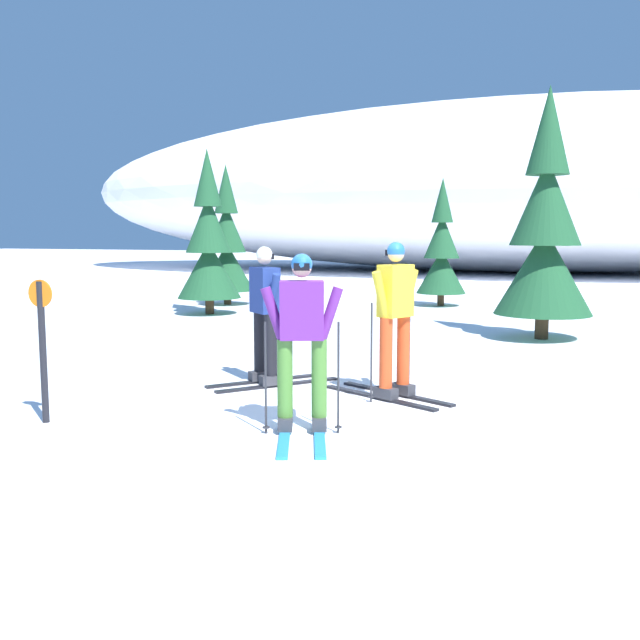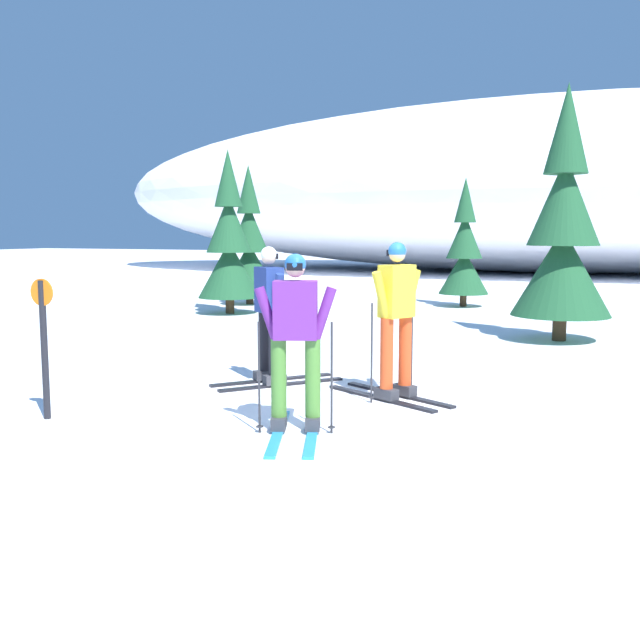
% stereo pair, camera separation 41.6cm
% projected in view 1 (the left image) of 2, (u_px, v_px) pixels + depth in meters
% --- Properties ---
extents(ground_plane, '(120.00, 120.00, 0.00)m').
position_uv_depth(ground_plane, '(328.00, 409.00, 7.93)').
color(ground_plane, white).
extents(skier_purple_jacket, '(0.96, 1.64, 1.73)m').
position_uv_depth(skier_purple_jacket, '(302.00, 339.00, 6.93)').
color(skier_purple_jacket, '#2893CC').
rests_on(skier_purple_jacket, ground).
extents(skier_yellow_jacket, '(1.67, 1.13, 1.82)m').
position_uv_depth(skier_yellow_jacket, '(395.00, 318.00, 8.34)').
color(skier_yellow_jacket, black).
rests_on(skier_yellow_jacket, ground).
extents(skier_navy_jacket, '(1.43, 1.56, 1.75)m').
position_uv_depth(skier_navy_jacket, '(265.00, 313.00, 9.10)').
color(skier_navy_jacket, black).
rests_on(skier_navy_jacket, ground).
extents(pine_tree_far_left, '(1.43, 1.43, 3.70)m').
position_uv_depth(pine_tree_far_left, '(227.00, 247.00, 19.17)').
color(pine_tree_far_left, '#47301E').
rests_on(pine_tree_far_left, ground).
extents(pine_tree_center_left, '(1.49, 1.49, 3.85)m').
position_uv_depth(pine_tree_center_left, '(209.00, 246.00, 16.91)').
color(pine_tree_center_left, '#47301E').
rests_on(pine_tree_center_left, ground).
extents(pine_tree_center, '(1.28, 1.28, 3.32)m').
position_uv_depth(pine_tree_center, '(442.00, 253.00, 18.83)').
color(pine_tree_center, '#47301E').
rests_on(pine_tree_center, ground).
extents(pine_tree_center_right, '(1.73, 1.73, 4.49)m').
position_uv_depth(pine_tree_center_right, '(545.00, 235.00, 12.92)').
color(pine_tree_center_right, '#47301E').
rests_on(pine_tree_center_right, ground).
extents(snow_ridge_background, '(46.16, 18.57, 8.12)m').
position_uv_depth(snow_ridge_background, '(519.00, 188.00, 34.99)').
color(snow_ridge_background, white).
rests_on(snow_ridge_background, ground).
extents(trail_marker_post, '(0.28, 0.07, 1.46)m').
position_uv_depth(trail_marker_post, '(42.00, 342.00, 7.29)').
color(trail_marker_post, black).
rests_on(trail_marker_post, ground).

